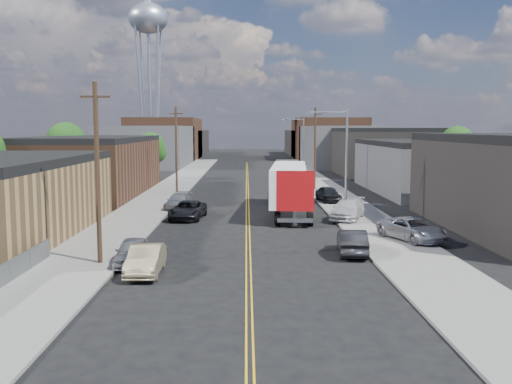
{
  "coord_description": "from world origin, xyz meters",
  "views": [
    {
      "loc": [
        -0.1,
        -20.99,
        7.51
      ],
      "look_at": [
        0.65,
        23.85,
        2.5
      ],
      "focal_mm": 40.0,
      "sensor_mm": 36.0,
      "label": 1
    }
  ],
  "objects_px": {
    "water_tower": "(148,24)",
    "car_left_a": "(133,252)",
    "car_left_b": "(146,260)",
    "car_right_lot_a": "(412,229)",
    "semi_truck": "(288,185)",
    "car_right_lot_b": "(348,209)",
    "car_right_oncoming": "(352,242)",
    "car_right_lot_c": "(328,194)",
    "car_left_c": "(188,210)",
    "car_left_d": "(179,202)"
  },
  "relations": [
    {
      "from": "car_right_lot_a",
      "to": "car_right_lot_b",
      "type": "xyz_separation_m",
      "value": [
        -2.69,
        9.1,
        0.06
      ]
    },
    {
      "from": "car_left_b",
      "to": "car_right_lot_b",
      "type": "bearing_deg",
      "value": 51.03
    },
    {
      "from": "water_tower",
      "to": "car_right_lot_b",
      "type": "height_order",
      "value": "water_tower"
    },
    {
      "from": "water_tower",
      "to": "semi_truck",
      "type": "distance_m",
      "value": 88.85
    },
    {
      "from": "semi_truck",
      "to": "car_right_lot_b",
      "type": "height_order",
      "value": "semi_truck"
    },
    {
      "from": "water_tower",
      "to": "car_left_c",
      "type": "distance_m",
      "value": 90.77
    },
    {
      "from": "car_left_a",
      "to": "water_tower",
      "type": "bearing_deg",
      "value": 95.64
    },
    {
      "from": "semi_truck",
      "to": "car_left_c",
      "type": "distance_m",
      "value": 9.5
    },
    {
      "from": "car_left_b",
      "to": "car_right_lot_a",
      "type": "relative_size",
      "value": 0.85
    },
    {
      "from": "semi_truck",
      "to": "car_right_lot_a",
      "type": "bearing_deg",
      "value": -56.78
    },
    {
      "from": "car_right_lot_a",
      "to": "car_right_lot_b",
      "type": "bearing_deg",
      "value": 84.07
    },
    {
      "from": "car_left_b",
      "to": "car_left_c",
      "type": "height_order",
      "value": "car_left_c"
    },
    {
      "from": "water_tower",
      "to": "semi_truck",
      "type": "relative_size",
      "value": 2.19
    },
    {
      "from": "car_left_d",
      "to": "water_tower",
      "type": "bearing_deg",
      "value": 106.03
    },
    {
      "from": "car_left_a",
      "to": "car_left_c",
      "type": "distance_m",
      "value": 16.06
    },
    {
      "from": "water_tower",
      "to": "car_left_a",
      "type": "height_order",
      "value": "water_tower"
    },
    {
      "from": "semi_truck",
      "to": "car_left_a",
      "type": "bearing_deg",
      "value": -111.69
    },
    {
      "from": "semi_truck",
      "to": "car_right_lot_a",
      "type": "distance_m",
      "value": 15.62
    },
    {
      "from": "car_left_c",
      "to": "car_right_lot_b",
      "type": "distance_m",
      "value": 13.23
    },
    {
      "from": "car_left_b",
      "to": "car_left_d",
      "type": "relative_size",
      "value": 0.89
    },
    {
      "from": "car_left_c",
      "to": "semi_truck",
      "type": "bearing_deg",
      "value": 29.24
    },
    {
      "from": "car_left_d",
      "to": "car_right_lot_b",
      "type": "bearing_deg",
      "value": -19.44
    },
    {
      "from": "car_left_d",
      "to": "car_right_lot_c",
      "type": "relative_size",
      "value": 1.13
    },
    {
      "from": "water_tower",
      "to": "car_right_lot_a",
      "type": "distance_m",
      "value": 103.94
    },
    {
      "from": "car_right_lot_c",
      "to": "semi_truck",
      "type": "bearing_deg",
      "value": -135.24
    },
    {
      "from": "car_right_oncoming",
      "to": "car_right_lot_a",
      "type": "relative_size",
      "value": 0.87
    },
    {
      "from": "car_left_c",
      "to": "car_right_oncoming",
      "type": "height_order",
      "value": "car_right_oncoming"
    },
    {
      "from": "car_left_a",
      "to": "car_right_oncoming",
      "type": "bearing_deg",
      "value": 7.59
    },
    {
      "from": "car_left_a",
      "to": "car_right_lot_a",
      "type": "distance_m",
      "value": 18.3
    },
    {
      "from": "car_left_b",
      "to": "car_right_lot_b",
      "type": "distance_m",
      "value": 21.8
    },
    {
      "from": "car_right_oncoming",
      "to": "car_right_lot_a",
      "type": "distance_m",
      "value": 5.9
    },
    {
      "from": "car_right_oncoming",
      "to": "car_right_lot_a",
      "type": "xyz_separation_m",
      "value": [
        4.68,
        3.59,
        0.13
      ]
    },
    {
      "from": "car_left_a",
      "to": "car_left_b",
      "type": "bearing_deg",
      "value": -65.01
    },
    {
      "from": "water_tower",
      "to": "car_right_lot_c",
      "type": "xyz_separation_m",
      "value": [
        30.2,
        -73.88,
        -29.73
      ]
    },
    {
      "from": "car_right_oncoming",
      "to": "car_left_d",
      "type": "bearing_deg",
      "value": -50.95
    },
    {
      "from": "car_right_lot_b",
      "to": "car_right_lot_a",
      "type": "bearing_deg",
      "value": -52.69
    },
    {
      "from": "car_right_oncoming",
      "to": "car_right_lot_c",
      "type": "height_order",
      "value": "car_right_lot_c"
    },
    {
      "from": "water_tower",
      "to": "semi_truck",
      "type": "bearing_deg",
      "value": -72.33
    },
    {
      "from": "car_right_lot_a",
      "to": "car_right_lot_c",
      "type": "height_order",
      "value": "car_right_lot_c"
    },
    {
      "from": "car_left_c",
      "to": "car_right_lot_c",
      "type": "height_order",
      "value": "car_right_lot_c"
    },
    {
      "from": "car_right_oncoming",
      "to": "car_right_lot_b",
      "type": "height_order",
      "value": "car_right_lot_b"
    },
    {
      "from": "water_tower",
      "to": "car_left_b",
      "type": "xyz_separation_m",
      "value": [
        16.67,
        -102.0,
        -29.9
      ]
    },
    {
      "from": "car_right_lot_a",
      "to": "car_right_lot_c",
      "type": "bearing_deg",
      "value": 75.23
    },
    {
      "from": "car_left_a",
      "to": "car_right_lot_c",
      "type": "bearing_deg",
      "value": 57.57
    },
    {
      "from": "car_left_a",
      "to": "car_right_lot_b",
      "type": "relative_size",
      "value": 0.79
    },
    {
      "from": "car_left_d",
      "to": "car_right_lot_b",
      "type": "height_order",
      "value": "car_right_lot_b"
    },
    {
      "from": "car_left_c",
      "to": "car_left_b",
      "type": "bearing_deg",
      "value": -85.2
    },
    {
      "from": "semi_truck",
      "to": "car_left_c",
      "type": "relative_size",
      "value": 3.11
    },
    {
      "from": "water_tower",
      "to": "car_right_lot_b",
      "type": "distance_m",
      "value": 94.88
    },
    {
      "from": "car_left_a",
      "to": "car_right_lot_b",
      "type": "bearing_deg",
      "value": 42.74
    }
  ]
}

